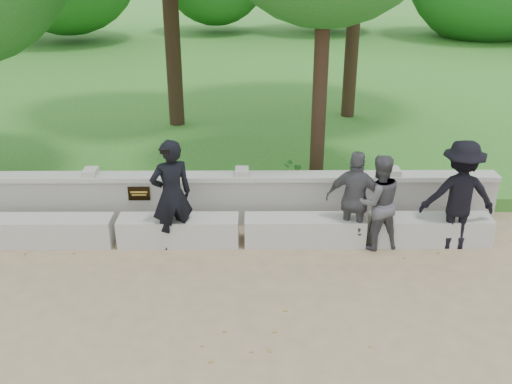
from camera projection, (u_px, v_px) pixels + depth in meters
ground at (85, 314)px, 7.39m from camera, size 80.00×80.00×0.00m
lawn at (191, 74)px, 20.15m from camera, size 40.00×22.00×0.25m
concrete_bench at (116, 231)px, 9.04m from camera, size 11.90×0.45×0.45m
parapet_wall at (123, 199)px, 9.58m from camera, size 12.50×0.35×0.90m
man_main at (172, 195)px, 8.69m from camera, size 0.77×0.72×1.78m
visitor_left at (378, 202)px, 8.74m from camera, size 0.85×0.72×1.54m
visitor_mid at (459, 195)px, 8.72m from camera, size 1.16×0.70×1.75m
visitor_right at (356, 200)px, 8.74m from camera, size 1.00×0.67×1.58m
shrub_b at (233, 178)px, 10.20m from camera, size 0.30×0.35×0.59m
shrub_c at (298, 178)px, 10.21m from camera, size 0.68×0.70×0.59m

